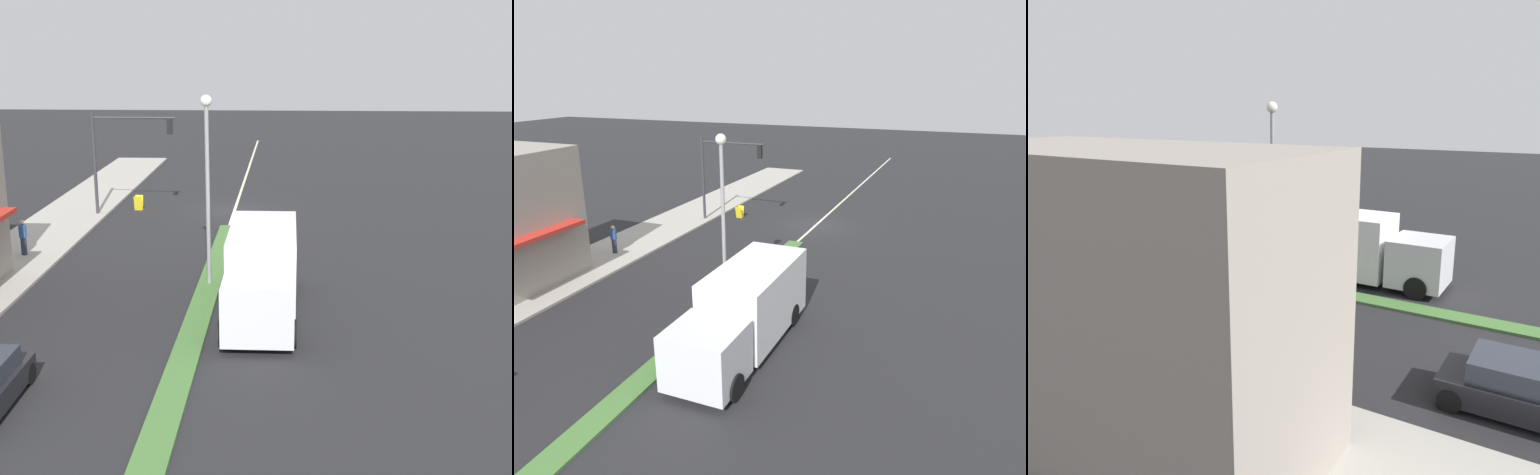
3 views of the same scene
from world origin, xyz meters
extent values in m
plane|color=#232326|center=(0.00, 18.00, 0.00)|extent=(160.00, 160.00, 0.00)
cube|color=#A8A399|center=(9.00, 18.50, 0.06)|extent=(4.00, 73.00, 0.12)
cube|color=beige|center=(0.00, 0.00, 0.00)|extent=(0.16, 60.00, 0.01)
cube|color=gray|center=(10.44, 16.26, 3.28)|extent=(4.12, 8.40, 6.33)
cube|color=red|center=(8.03, 16.26, 2.92)|extent=(0.70, 6.72, 0.20)
cylinder|color=gray|center=(0.00, 13.25, 3.60)|extent=(0.16, 0.16, 7.00)
sphere|color=silver|center=(0.00, 13.25, 7.25)|extent=(0.44, 0.44, 0.44)
cylinder|color=#282D42|center=(8.74, 9.81, 0.53)|extent=(0.26, 0.26, 0.81)
cylinder|color=#284C8C|center=(8.74, 9.81, 1.21)|extent=(0.34, 0.34, 0.56)
sphere|color=tan|center=(8.74, 9.81, 1.61)|extent=(0.22, 0.22, 0.22)
cube|color=silver|center=(-2.20, 18.86, 1.22)|extent=(2.28, 2.20, 1.90)
cube|color=white|center=(-2.20, 15.01, 1.57)|extent=(2.40, 5.10, 2.60)
cylinder|color=black|center=(-3.28, 19.06, 0.45)|extent=(0.28, 0.90, 0.90)
cylinder|color=black|center=(-1.12, 19.06, 0.45)|extent=(0.28, 0.90, 0.90)
cylinder|color=black|center=(-3.28, 13.76, 0.45)|extent=(0.28, 0.90, 0.90)
cylinder|color=black|center=(-1.12, 13.76, 0.45)|extent=(0.28, 0.90, 0.90)
cube|color=black|center=(5.00, 23.51, 0.48)|extent=(1.87, 3.91, 0.63)
cube|color=#2D333D|center=(5.00, 23.31, 1.07)|extent=(1.59, 2.15, 0.54)
cylinder|color=black|center=(4.17, 21.95, 0.31)|extent=(0.22, 0.61, 0.61)
cylinder|color=black|center=(5.83, 21.95, 0.31)|extent=(0.22, 0.61, 0.61)
camera|label=1|loc=(-3.13, 39.99, 9.35)|focal=50.00mm
camera|label=2|loc=(-9.33, 30.87, 9.73)|focal=35.00mm
camera|label=3|loc=(17.12, 23.99, 7.08)|focal=35.00mm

